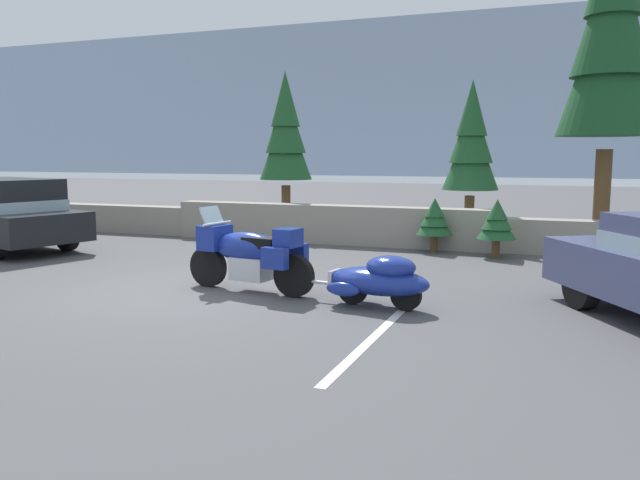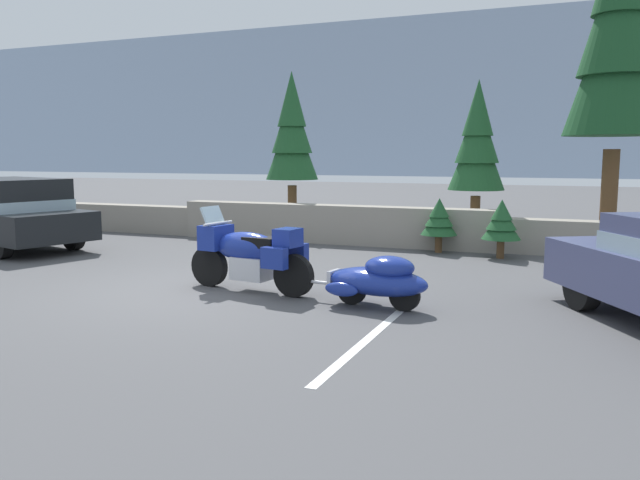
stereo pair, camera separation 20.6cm
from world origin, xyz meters
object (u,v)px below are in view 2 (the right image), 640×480
(touring_motorcycle, at_px, (249,253))
(suv_at_left_edge, at_px, (6,212))
(pine_tree_tall, at_px, (619,27))
(car_shaped_trailer, at_px, (378,279))
(pine_tree_secondary, at_px, (477,141))
(pine_tree_far_right, at_px, (292,132))

(touring_motorcycle, height_order, suv_at_left_edge, suv_at_left_edge)
(suv_at_left_edge, relative_size, pine_tree_tall, 0.65)
(car_shaped_trailer, relative_size, pine_tree_secondary, 0.56)
(touring_motorcycle, height_order, pine_tree_tall, pine_tree_tall)
(touring_motorcycle, distance_m, car_shaped_trailer, 2.26)
(suv_at_left_edge, bearing_deg, pine_tree_tall, 21.75)
(touring_motorcycle, distance_m, pine_tree_secondary, 7.90)
(car_shaped_trailer, height_order, pine_tree_far_right, pine_tree_far_right)
(touring_motorcycle, xyz_separation_m, pine_tree_tall, (5.45, 7.19, 4.36))
(pine_tree_secondary, height_order, pine_tree_far_right, pine_tree_far_right)
(pine_tree_far_right, bearing_deg, pine_tree_secondary, -5.84)
(car_shaped_trailer, bearing_deg, touring_motorcycle, 172.12)
(touring_motorcycle, relative_size, pine_tree_secondary, 0.58)
(car_shaped_trailer, height_order, pine_tree_secondary, pine_tree_secondary)
(pine_tree_tall, relative_size, pine_tree_far_right, 1.77)
(pine_tree_tall, bearing_deg, pine_tree_far_right, 175.64)
(pine_tree_tall, distance_m, pine_tree_far_right, 8.57)
(suv_at_left_edge, relative_size, pine_tree_secondary, 1.29)
(touring_motorcycle, bearing_deg, pine_tree_secondary, 71.53)
(suv_at_left_edge, distance_m, pine_tree_secondary, 11.32)
(car_shaped_trailer, distance_m, suv_at_left_edge, 9.98)
(suv_at_left_edge, height_order, pine_tree_secondary, pine_tree_secondary)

